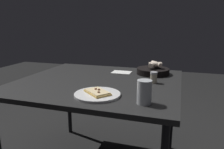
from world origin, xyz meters
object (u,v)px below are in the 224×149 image
(bread_basket, at_px, (153,70))
(beer_glass, at_px, (144,93))
(dining_table, at_px, (99,87))
(pizza_plate, at_px, (97,94))
(pepper_shaker, at_px, (154,78))

(bread_basket, bearing_deg, beer_glass, 93.51)
(dining_table, relative_size, beer_glass, 9.23)
(pizza_plate, relative_size, pepper_shaker, 3.41)
(beer_glass, bearing_deg, bread_basket, -86.49)
(bread_basket, height_order, beer_glass, beer_glass)
(bread_basket, xyz_separation_m, pepper_shaker, (-0.04, 0.28, 0.00))
(pizza_plate, distance_m, beer_glass, 0.29)
(pizza_plate, bearing_deg, pepper_shaker, -126.27)
(dining_table, bearing_deg, pepper_shaker, -172.60)
(bread_basket, bearing_deg, pepper_shaker, 98.12)
(dining_table, relative_size, pepper_shaker, 14.70)
(pepper_shaker, bearing_deg, dining_table, 7.40)
(pepper_shaker, bearing_deg, pizza_plate, 53.73)
(pizza_plate, height_order, bread_basket, bread_basket)
(dining_table, distance_m, beer_glass, 0.56)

